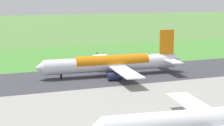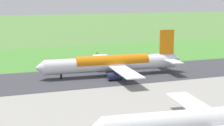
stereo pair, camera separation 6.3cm
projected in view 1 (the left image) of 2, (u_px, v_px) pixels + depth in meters
The scene contains 7 objects.
ground_plane at pixel (145, 73), 129.28m from camera, with size 800.00×800.00×0.00m, color #547F3D.
runway_asphalt at pixel (145, 73), 129.28m from camera, with size 600.00×30.06×0.06m, color #38383D.
grass_verge_foreground at pixel (113, 57), 162.18m from camera, with size 600.00×80.00×0.04m, color #478534.
airliner_main at pixel (113, 63), 124.28m from camera, with size 54.12×44.24×15.88m.
airliner_parked_mid at pixel (215, 119), 69.24m from camera, with size 51.39×42.13×15.00m.
no_stopping_sign at pixel (97, 55), 158.80m from camera, with size 0.60×0.10×2.58m.
traffic_cone_orange at pixel (86, 59), 155.16m from camera, with size 0.40×0.40×0.55m, color orange.
Camera 1 is at (53.81, 114.80, 28.34)m, focal length 55.99 mm.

